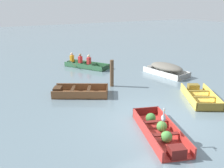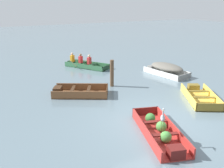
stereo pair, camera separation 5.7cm
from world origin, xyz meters
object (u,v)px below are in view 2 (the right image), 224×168
(dinghy_red_foreground, at_px, (160,131))
(mooring_post, at_px, (112,73))
(skiff_wooden_brown_near_moored, at_px, (78,92))
(rowboat_green_with_crew, at_px, (84,64))
(skiff_yellow_far_moored, at_px, (199,96))
(heron_on_dinghy, at_px, (163,118))
(skiff_white_mid_moored, at_px, (166,68))

(dinghy_red_foreground, xyz_separation_m, mooring_post, (0.98, 5.20, 0.55))
(skiff_wooden_brown_near_moored, distance_m, rowboat_green_with_crew, 5.25)
(dinghy_red_foreground, xyz_separation_m, skiff_yellow_far_moored, (3.65, 1.75, -0.03))
(rowboat_green_with_crew, height_order, mooring_post, mooring_post)
(skiff_yellow_far_moored, relative_size, heron_on_dinghy, 3.34)
(dinghy_red_foreground, bearing_deg, skiff_yellow_far_moored, 25.59)
(skiff_wooden_brown_near_moored, height_order, skiff_yellow_far_moored, skiff_wooden_brown_near_moored)
(skiff_white_mid_moored, bearing_deg, skiff_wooden_brown_near_moored, -173.19)
(dinghy_red_foreground, bearing_deg, rowboat_green_with_crew, 82.73)
(rowboat_green_with_crew, bearing_deg, mooring_post, -93.20)
(skiff_wooden_brown_near_moored, height_order, rowboat_green_with_crew, rowboat_green_with_crew)
(skiff_white_mid_moored, distance_m, skiff_yellow_far_moored, 4.01)
(rowboat_green_with_crew, distance_m, heron_on_dinghy, 10.08)
(mooring_post, bearing_deg, skiff_wooden_brown_near_moored, -170.03)
(rowboat_green_with_crew, distance_m, mooring_post, 4.42)
(skiff_wooden_brown_near_moored, bearing_deg, mooring_post, 9.97)
(rowboat_green_with_crew, bearing_deg, skiff_yellow_far_moored, -72.82)
(skiff_white_mid_moored, relative_size, rowboat_green_with_crew, 0.94)
(dinghy_red_foreground, height_order, skiff_yellow_far_moored, dinghy_red_foreground)
(skiff_yellow_far_moored, height_order, mooring_post, mooring_post)
(skiff_yellow_far_moored, xyz_separation_m, heron_on_dinghy, (-3.88, -2.11, 0.74))
(skiff_wooden_brown_near_moored, distance_m, mooring_post, 2.13)
(heron_on_dinghy, height_order, mooring_post, mooring_post)
(dinghy_red_foreground, relative_size, skiff_wooden_brown_near_moored, 1.12)
(skiff_yellow_far_moored, xyz_separation_m, rowboat_green_with_crew, (-2.42, 7.84, 0.08))
(skiff_white_mid_moored, bearing_deg, rowboat_green_with_crew, 132.18)
(dinghy_red_foreground, distance_m, skiff_white_mid_moored, 7.39)
(skiff_yellow_far_moored, relative_size, mooring_post, 2.01)
(dinghy_red_foreground, height_order, mooring_post, mooring_post)
(skiff_wooden_brown_near_moored, relative_size, rowboat_green_with_crew, 0.92)
(dinghy_red_foreground, bearing_deg, mooring_post, 79.35)
(skiff_wooden_brown_near_moored, xyz_separation_m, skiff_yellow_far_moored, (4.69, -3.10, -0.00))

